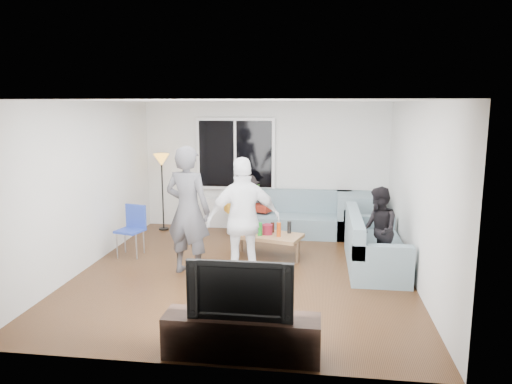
# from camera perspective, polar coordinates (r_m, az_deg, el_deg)

# --- Properties ---
(floor) EXTENTS (5.00, 5.50, 0.04)m
(floor) POSITION_cam_1_polar(r_m,az_deg,el_deg) (7.55, -1.37, -9.57)
(floor) COLOR #56351C
(floor) RESTS_ON ground
(ceiling) EXTENTS (5.00, 5.50, 0.04)m
(ceiling) POSITION_cam_1_polar(r_m,az_deg,el_deg) (7.10, -1.46, 10.89)
(ceiling) COLOR white
(ceiling) RESTS_ON ground
(wall_back) EXTENTS (5.00, 0.04, 2.60)m
(wall_back) POSITION_cam_1_polar(r_m,az_deg,el_deg) (9.93, 1.08, 3.10)
(wall_back) COLOR silver
(wall_back) RESTS_ON ground
(wall_front) EXTENTS (5.00, 0.04, 2.60)m
(wall_front) POSITION_cam_1_polar(r_m,az_deg,el_deg) (4.56, -6.86, -5.67)
(wall_front) COLOR silver
(wall_front) RESTS_ON ground
(wall_left) EXTENTS (0.04, 5.50, 2.60)m
(wall_left) POSITION_cam_1_polar(r_m,az_deg,el_deg) (8.00, -19.56, 0.73)
(wall_left) COLOR silver
(wall_left) RESTS_ON ground
(wall_right) EXTENTS (0.04, 5.50, 2.60)m
(wall_right) POSITION_cam_1_polar(r_m,az_deg,el_deg) (7.26, 18.63, -0.13)
(wall_right) COLOR silver
(wall_right) RESTS_ON ground
(window_frame) EXTENTS (1.62, 0.06, 1.47)m
(window_frame) POSITION_cam_1_polar(r_m,az_deg,el_deg) (9.90, -2.43, 4.53)
(window_frame) COLOR white
(window_frame) RESTS_ON wall_back
(window_glass) EXTENTS (1.50, 0.02, 1.35)m
(window_glass) POSITION_cam_1_polar(r_m,az_deg,el_deg) (9.86, -2.47, 4.51)
(window_glass) COLOR black
(window_glass) RESTS_ON window_frame
(window_mullion) EXTENTS (0.05, 0.03, 1.35)m
(window_mullion) POSITION_cam_1_polar(r_m,az_deg,el_deg) (9.85, -2.48, 4.50)
(window_mullion) COLOR white
(window_mullion) RESTS_ON window_frame
(radiator) EXTENTS (1.30, 0.12, 0.62)m
(radiator) POSITION_cam_1_polar(r_m,az_deg,el_deg) (10.07, -2.42, -2.53)
(radiator) COLOR silver
(radiator) RESTS_ON floor
(potted_plant) EXTENTS (0.22, 0.20, 0.33)m
(potted_plant) POSITION_cam_1_polar(r_m,az_deg,el_deg) (9.88, -0.02, 0.03)
(potted_plant) COLOR #396B2B
(potted_plant) RESTS_ON radiator
(vase) EXTENTS (0.19, 0.19, 0.17)m
(vase) POSITION_cam_1_polar(r_m,az_deg,el_deg) (10.01, -4.12, -0.31)
(vase) COLOR silver
(vase) RESTS_ON radiator
(sofa_back_section) EXTENTS (2.30, 0.85, 0.85)m
(sofa_back_section) POSITION_cam_1_polar(r_m,az_deg,el_deg) (9.54, 4.39, -2.57)
(sofa_back_section) COLOR slate
(sofa_back_section) RESTS_ON floor
(sofa_right_section) EXTENTS (2.00, 0.85, 0.85)m
(sofa_right_section) POSITION_cam_1_polar(r_m,az_deg,el_deg) (7.88, 13.96, -5.62)
(sofa_right_section) COLOR slate
(sofa_right_section) RESTS_ON floor
(sofa_corner) EXTENTS (0.85, 0.85, 0.85)m
(sofa_corner) POSITION_cam_1_polar(r_m,az_deg,el_deg) (9.56, 12.07, -2.75)
(sofa_corner) COLOR slate
(sofa_corner) RESTS_ON floor
(cushion_yellow) EXTENTS (0.48, 0.45, 0.14)m
(cushion_yellow) POSITION_cam_1_polar(r_m,az_deg,el_deg) (9.63, -2.50, -1.91)
(cushion_yellow) COLOR orange
(cushion_yellow) RESTS_ON sofa_back_section
(cushion_red) EXTENTS (0.45, 0.42, 0.13)m
(cushion_red) POSITION_cam_1_polar(r_m,az_deg,el_deg) (9.63, 0.71, -1.90)
(cushion_red) COLOR maroon
(cushion_red) RESTS_ON sofa_back_section
(coffee_table) EXTENTS (1.22, 0.88, 0.40)m
(coffee_table) POSITION_cam_1_polar(r_m,az_deg,el_deg) (8.18, 1.46, -6.37)
(coffee_table) COLOR #AA7C52
(coffee_table) RESTS_ON floor
(pitcher) EXTENTS (0.17, 0.17, 0.17)m
(pitcher) POSITION_cam_1_polar(r_m,az_deg,el_deg) (8.10, 1.35, -4.45)
(pitcher) COLOR maroon
(pitcher) RESTS_ON coffee_table
(side_chair) EXTENTS (0.49, 0.49, 0.86)m
(side_chair) POSITION_cam_1_polar(r_m,az_deg,el_deg) (8.46, -14.69, -4.53)
(side_chair) COLOR #253DA3
(side_chair) RESTS_ON floor
(floor_lamp) EXTENTS (0.32, 0.32, 1.56)m
(floor_lamp) POSITION_cam_1_polar(r_m,az_deg,el_deg) (9.99, -11.01, -0.06)
(floor_lamp) COLOR gold
(floor_lamp) RESTS_ON floor
(player_left) EXTENTS (0.80, 0.62, 1.96)m
(player_left) POSITION_cam_1_polar(r_m,az_deg,el_deg) (7.30, -8.06, -2.19)
(player_left) COLOR #47474C
(player_left) RESTS_ON floor
(player_right) EXTENTS (1.16, 0.78, 1.83)m
(player_right) POSITION_cam_1_polar(r_m,az_deg,el_deg) (6.90, -1.45, -3.41)
(player_right) COLOR white
(player_right) RESTS_ON floor
(spectator_right) EXTENTS (0.59, 0.71, 1.34)m
(spectator_right) POSITION_cam_1_polar(r_m,az_deg,el_deg) (7.53, 14.29, -4.47)
(spectator_right) COLOR black
(spectator_right) RESTS_ON floor
(spectator_back) EXTENTS (0.78, 0.46, 1.18)m
(spectator_back) POSITION_cam_1_polar(r_m,az_deg,el_deg) (9.62, -0.88, -1.43)
(spectator_back) COLOR black
(spectator_back) RESTS_ON floor
(tv_console) EXTENTS (1.60, 0.40, 0.44)m
(tv_console) POSITION_cam_1_polar(r_m,az_deg,el_deg) (5.14, -1.70, -16.68)
(tv_console) COLOR #332019
(tv_console) RESTS_ON floor
(television) EXTENTS (1.06, 0.14, 0.61)m
(television) POSITION_cam_1_polar(r_m,az_deg,el_deg) (4.92, -1.73, -11.21)
(television) COLOR black
(television) RESTS_ON tv_console
(bottle_a) EXTENTS (0.07, 0.07, 0.25)m
(bottle_a) POSITION_cam_1_polar(r_m,az_deg,el_deg) (8.26, -0.52, -3.87)
(bottle_a) COLOR orange
(bottle_a) RESTS_ON coffee_table
(bottle_d) EXTENTS (0.07, 0.07, 0.24)m
(bottle_d) POSITION_cam_1_polar(r_m,az_deg,el_deg) (7.97, 2.71, -4.46)
(bottle_d) COLOR #CA4A11
(bottle_d) RESTS_ON coffee_table
(bottle_e) EXTENTS (0.07, 0.07, 0.21)m
(bottle_e) POSITION_cam_1_polar(r_m,az_deg,el_deg) (8.18, 3.96, -4.18)
(bottle_e) COLOR black
(bottle_e) RESTS_ON coffee_table
(bottle_b) EXTENTS (0.08, 0.08, 0.22)m
(bottle_b) POSITION_cam_1_polar(r_m,az_deg,el_deg) (8.02, 0.45, -4.41)
(bottle_b) COLOR #1A9127
(bottle_b) RESTS_ON coffee_table
(bottle_c) EXTENTS (0.07, 0.07, 0.17)m
(bottle_c) POSITION_cam_1_polar(r_m,az_deg,el_deg) (8.22, 1.96, -4.20)
(bottle_c) COLOR black
(bottle_c) RESTS_ON coffee_table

